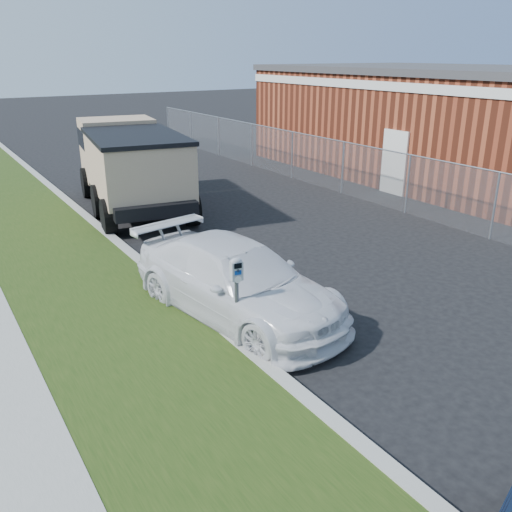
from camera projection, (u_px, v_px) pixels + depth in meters
ground at (343, 305)px, 10.66m from camera, size 120.00×120.00×0.00m
streetside at (24, 334)px, 9.43m from camera, size 6.12×50.00×0.15m
chainlink_fence at (343, 158)px, 18.76m from camera, size 0.06×30.06×30.00m
brick_building at (440, 119)px, 22.26m from camera, size 9.20×14.20×4.17m
parking_meter at (237, 281)px, 8.72m from camera, size 0.22×0.16×1.48m
white_wagon at (236, 280)px, 10.09m from camera, size 2.75×5.04×1.39m
dump_truck at (130, 162)px, 16.97m from camera, size 3.50×6.89×2.58m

